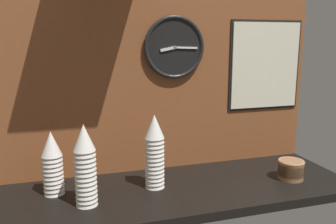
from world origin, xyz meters
The scene contains 8 objects.
ground_plane centered at (0.00, 0.00, -0.02)m, with size 1.60×0.56×0.04m, color black.
wall_tiled_back centered at (0.00, 0.27, 0.53)m, with size 1.60×0.03×1.05m.
cup_stack_left centered at (-0.43, -0.07, 0.17)m, with size 0.09×0.09×0.34m.
cup_stack_center centered at (-0.12, 0.02, 0.17)m, with size 0.09×0.09×0.34m.
cup_stack_far_left centered at (-0.55, 0.08, 0.14)m, with size 0.09×0.09×0.28m.
bowl_stack_far_right centered at (0.54, -0.07, 0.05)m, with size 0.12×0.12×0.09m.
wall_clock centered at (0.04, 0.23, 0.62)m, with size 0.31×0.03×0.31m.
menu_board centered at (0.56, 0.24, 0.52)m, with size 0.42×0.01×0.48m.
Camera 1 is at (-0.50, -1.45, 0.66)m, focal length 38.00 mm.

